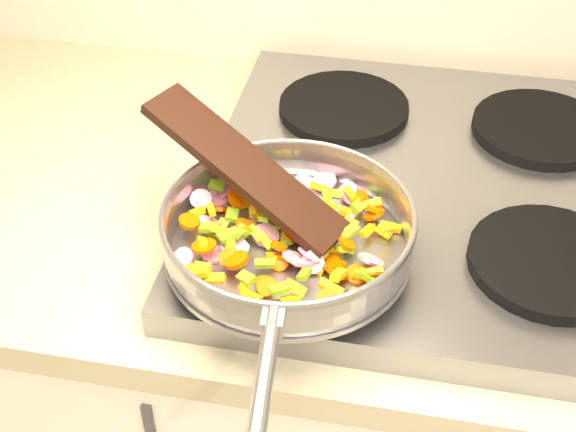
# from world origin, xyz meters

# --- Properties ---
(cooktop) EXTENTS (0.60, 0.60, 0.04)m
(cooktop) POSITION_xyz_m (-0.70, 1.67, 0.92)
(cooktop) COLOR #939399
(cooktop) RESTS_ON counter_top
(grate_fl) EXTENTS (0.19, 0.19, 0.02)m
(grate_fl) POSITION_xyz_m (-0.84, 1.52, 0.95)
(grate_fl) COLOR black
(grate_fl) RESTS_ON cooktop
(grate_fr) EXTENTS (0.19, 0.19, 0.02)m
(grate_fr) POSITION_xyz_m (-0.56, 1.52, 0.95)
(grate_fr) COLOR black
(grate_fr) RESTS_ON cooktop
(grate_bl) EXTENTS (0.19, 0.19, 0.02)m
(grate_bl) POSITION_xyz_m (-0.84, 1.81, 0.95)
(grate_bl) COLOR black
(grate_bl) RESTS_ON cooktop
(grate_br) EXTENTS (0.19, 0.19, 0.02)m
(grate_br) POSITION_xyz_m (-0.56, 1.81, 0.95)
(grate_br) COLOR black
(grate_br) RESTS_ON cooktop
(saute_pan) EXTENTS (0.33, 0.50, 0.06)m
(saute_pan) POSITION_xyz_m (-0.86, 1.47, 0.99)
(saute_pan) COLOR #9E9EA5
(saute_pan) RESTS_ON grate_fl
(vegetable_heap) EXTENTS (0.26, 0.27, 0.05)m
(vegetable_heap) POSITION_xyz_m (-0.86, 1.48, 0.97)
(vegetable_heap) COLOR #C8134F
(vegetable_heap) RESTS_ON saute_pan
(wooden_spatula) EXTENTS (0.26, 0.17, 0.11)m
(wooden_spatula) POSITION_xyz_m (-0.92, 1.53, 1.03)
(wooden_spatula) COLOR black
(wooden_spatula) RESTS_ON saute_pan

